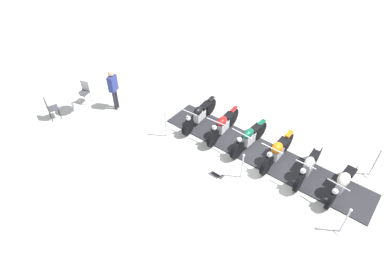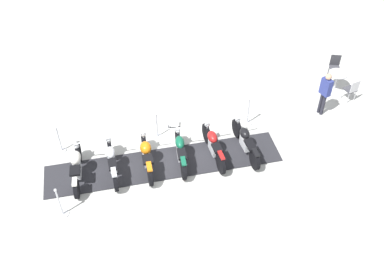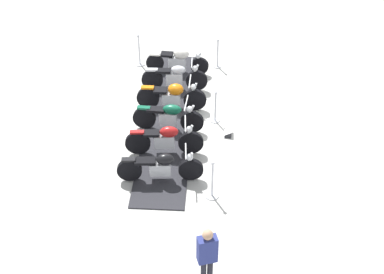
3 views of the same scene
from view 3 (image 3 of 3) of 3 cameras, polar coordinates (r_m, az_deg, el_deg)
name	(u,v)px [view 3 (image 3 of 3)]	position (r m, az deg, el deg)	size (l,w,h in m)	color
ground_plane	(170,119)	(16.32, -2.34, 1.89)	(80.00, 80.00, 0.00)	silver
display_platform	(170,119)	(16.31, -2.34, 1.95)	(7.71, 1.41, 0.04)	#28282D
motorcycle_black	(161,166)	(13.87, -3.31, -3.14)	(2.10, 1.09, 0.95)	black
motorcycle_maroon	(166,139)	(14.70, -2.84, -0.23)	(2.02, 1.08, 1.02)	black
motorcycle_forest	(169,116)	(15.58, -2.48, 2.21)	(2.04, 0.89, 1.00)	black
motorcycle_copper	(172,96)	(16.49, -2.09, 4.44)	(2.08, 0.97, 1.02)	black
motorcycle_chrome	(175,77)	(17.42, -1.81, 6.39)	(2.04, 0.96, 1.02)	black
motorcycle_cream	(178,60)	(18.36, -1.46, 8.19)	(2.10, 0.85, 0.90)	black
stanchion_left_rear	(139,56)	(19.05, -5.61, 8.63)	(0.36, 0.36, 1.15)	silver
stanchion_right_front	(212,186)	(13.49, 2.17, -5.21)	(0.35, 0.35, 1.13)	silver
stanchion_right_rear	(218,57)	(18.83, 2.74, 8.50)	(0.29, 0.29, 1.06)	silver
stanchion_right_mid	(215,111)	(16.04, 2.50, 2.83)	(0.28, 0.28, 1.05)	silver
info_placard	(228,132)	(15.70, 3.83, 0.49)	(0.35, 0.45, 0.20)	#333338
bystander_person	(207,255)	(11.06, 1.62, -12.41)	(0.45, 0.42, 1.75)	#23232D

